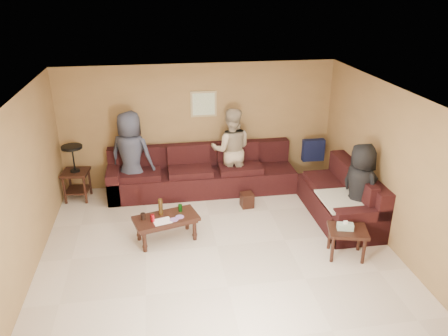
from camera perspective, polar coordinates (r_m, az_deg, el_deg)
name	(u,v)px	position (r m, az deg, el deg)	size (l,w,h in m)	color
room	(216,150)	(6.41, -1.01, 2.31)	(5.60, 5.50, 2.50)	beige
sectional_sofa	(247,185)	(8.45, 3.07, -2.18)	(4.65, 2.90, 0.97)	black
coffee_table	(166,220)	(7.21, -7.62, -6.80)	(1.13, 0.76, 0.71)	black
end_table_left	(75,172)	(8.84, -18.85, -0.46)	(0.54, 0.54, 1.11)	black
side_table_right	(347,233)	(6.99, 15.79, -8.16)	(0.68, 0.60, 0.62)	black
waste_bin	(247,200)	(8.28, 3.02, -4.20)	(0.23, 0.23, 0.27)	black
wall_art	(204,104)	(8.75, -2.68, 8.35)	(0.52, 0.04, 0.52)	tan
person_left	(131,156)	(8.52, -12.00, 1.57)	(0.85, 0.56, 1.75)	#333647
person_middle	(231,150)	(8.71, 0.95, 2.41)	(0.83, 0.64, 1.70)	tan
person_right	(359,188)	(7.61, 17.25, -2.51)	(0.76, 0.50, 1.56)	black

